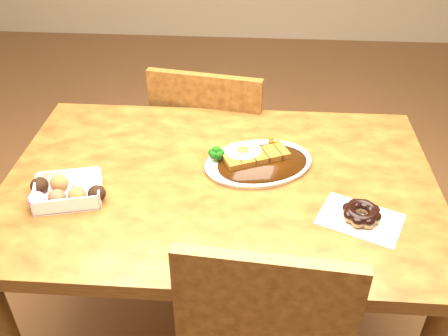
# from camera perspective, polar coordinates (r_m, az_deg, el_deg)

# --- Properties ---
(table) EXTENTS (1.20, 0.80, 0.75)m
(table) POSITION_cam_1_polar(r_m,az_deg,el_deg) (1.45, -0.42, -4.37)
(table) COLOR #48220E
(table) RESTS_ON ground
(chair_far) EXTENTS (0.48, 0.48, 0.87)m
(chair_far) POSITION_cam_1_polar(r_m,az_deg,el_deg) (1.99, -1.11, 1.87)
(chair_far) COLOR #48220E
(chair_far) RESTS_ON ground
(katsu_curry_plate) EXTENTS (0.37, 0.31, 0.06)m
(katsu_curry_plate) POSITION_cam_1_polar(r_m,az_deg,el_deg) (1.44, 3.72, 0.87)
(katsu_curry_plate) COLOR white
(katsu_curry_plate) RESTS_ON table
(donut_box) EXTENTS (0.21, 0.17, 0.05)m
(donut_box) POSITION_cam_1_polar(r_m,az_deg,el_deg) (1.37, -17.58, -2.50)
(donut_box) COLOR white
(donut_box) RESTS_ON table
(pon_de_ring) EXTENTS (0.24, 0.21, 0.04)m
(pon_de_ring) POSITION_cam_1_polar(r_m,az_deg,el_deg) (1.29, 15.43, -5.06)
(pon_de_ring) COLOR silver
(pon_de_ring) RESTS_ON table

